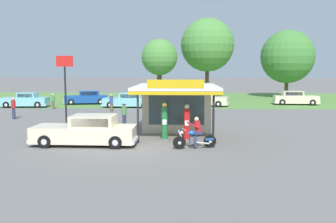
{
  "coord_description": "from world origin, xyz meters",
  "views": [
    {
      "loc": [
        1.92,
        -18.24,
        3.96
      ],
      "look_at": [
        1.05,
        3.62,
        1.4
      ],
      "focal_mm": 39.29,
      "sensor_mm": 36.0,
      "label": 1
    }
  ],
  "objects_px": {
    "bystander_chatting_near_pumps": "(111,102)",
    "roadside_pole_sign": "(65,79)",
    "parked_car_back_row_right": "(25,101)",
    "bystander_leaning_by_kiosk": "(13,108)",
    "bystander_strolling_foreground": "(53,101)",
    "gas_pump_nearside": "(165,123)",
    "parked_car_back_row_centre": "(87,98)",
    "bystander_standing_back_lot": "(124,114)",
    "parked_car_back_row_centre_left": "(129,101)",
    "parked_car_back_row_left": "(203,99)",
    "featured_classic_sedan": "(86,131)",
    "parked_car_back_row_centre_right": "(295,98)",
    "motorcycle_with_rider": "(196,135)",
    "gas_pump_offside": "(187,124)"
  },
  "relations": [
    {
      "from": "featured_classic_sedan",
      "to": "bystander_chatting_near_pumps",
      "type": "relative_size",
      "value": 3.36
    },
    {
      "from": "motorcycle_with_rider",
      "to": "roadside_pole_sign",
      "type": "bearing_deg",
      "value": 144.63
    },
    {
      "from": "gas_pump_nearside",
      "to": "parked_car_back_row_right",
      "type": "height_order",
      "value": "gas_pump_nearside"
    },
    {
      "from": "bystander_standing_back_lot",
      "to": "bystander_leaning_by_kiosk",
      "type": "distance_m",
      "value": 9.82
    },
    {
      "from": "featured_classic_sedan",
      "to": "parked_car_back_row_right",
      "type": "bearing_deg",
      "value": 121.33
    },
    {
      "from": "featured_classic_sedan",
      "to": "bystander_strolling_foreground",
      "type": "distance_m",
      "value": 18.71
    },
    {
      "from": "parked_car_back_row_centre_right",
      "to": "bystander_standing_back_lot",
      "type": "height_order",
      "value": "bystander_standing_back_lot"
    },
    {
      "from": "bystander_strolling_foreground",
      "to": "parked_car_back_row_left",
      "type": "bearing_deg",
      "value": 12.97
    },
    {
      "from": "parked_car_back_row_centre_right",
      "to": "bystander_strolling_foreground",
      "type": "distance_m",
      "value": 25.77
    },
    {
      "from": "parked_car_back_row_centre_right",
      "to": "bystander_leaning_by_kiosk",
      "type": "bearing_deg",
      "value": -153.6
    },
    {
      "from": "parked_car_back_row_centre",
      "to": "parked_car_back_row_right",
      "type": "xyz_separation_m",
      "value": [
        -5.47,
        -3.64,
        -0.0
      ]
    },
    {
      "from": "parked_car_back_row_centre_right",
      "to": "bystander_leaning_by_kiosk",
      "type": "height_order",
      "value": "bystander_leaning_by_kiosk"
    },
    {
      "from": "parked_car_back_row_left",
      "to": "bystander_standing_back_lot",
      "type": "height_order",
      "value": "parked_car_back_row_left"
    },
    {
      "from": "gas_pump_nearside",
      "to": "bystander_chatting_near_pumps",
      "type": "distance_m",
      "value": 14.67
    },
    {
      "from": "featured_classic_sedan",
      "to": "bystander_leaning_by_kiosk",
      "type": "distance_m",
      "value": 12.6
    },
    {
      "from": "parked_car_back_row_left",
      "to": "gas_pump_offside",
      "type": "bearing_deg",
      "value": -95.75
    },
    {
      "from": "gas_pump_nearside",
      "to": "bystander_strolling_foreground",
      "type": "relative_size",
      "value": 1.4
    },
    {
      "from": "parked_car_back_row_right",
      "to": "roadside_pole_sign",
      "type": "height_order",
      "value": "roadside_pole_sign"
    },
    {
      "from": "parked_car_back_row_right",
      "to": "bystander_leaning_by_kiosk",
      "type": "height_order",
      "value": "bystander_leaning_by_kiosk"
    },
    {
      "from": "bystander_chatting_near_pumps",
      "to": "roadside_pole_sign",
      "type": "bearing_deg",
      "value": -97.09
    },
    {
      "from": "bystander_leaning_by_kiosk",
      "to": "bystander_chatting_near_pumps",
      "type": "bearing_deg",
      "value": 38.96
    },
    {
      "from": "parked_car_back_row_left",
      "to": "parked_car_back_row_centre",
      "type": "xyz_separation_m",
      "value": [
        -12.9,
        1.62,
        -0.02
      ]
    },
    {
      "from": "parked_car_back_row_right",
      "to": "bystander_strolling_foreground",
      "type": "relative_size",
      "value": 3.28
    },
    {
      "from": "featured_classic_sedan",
      "to": "bystander_leaning_by_kiosk",
      "type": "height_order",
      "value": "bystander_leaning_by_kiosk"
    },
    {
      "from": "parked_car_back_row_left",
      "to": "parked_car_back_row_right",
      "type": "height_order",
      "value": "parked_car_back_row_left"
    },
    {
      "from": "motorcycle_with_rider",
      "to": "parked_car_back_row_left",
      "type": "xyz_separation_m",
      "value": [
        1.51,
        21.05,
        0.05
      ]
    },
    {
      "from": "gas_pump_nearside",
      "to": "parked_car_back_row_centre",
      "type": "bearing_deg",
      "value": 115.21
    },
    {
      "from": "motorcycle_with_rider",
      "to": "bystander_strolling_foreground",
      "type": "bearing_deg",
      "value": 127.39
    },
    {
      "from": "parked_car_back_row_centre_left",
      "to": "bystander_chatting_near_pumps",
      "type": "height_order",
      "value": "bystander_chatting_near_pumps"
    },
    {
      "from": "parked_car_back_row_centre_left",
      "to": "parked_car_back_row_left",
      "type": "bearing_deg",
      "value": 12.97
    },
    {
      "from": "parked_car_back_row_left",
      "to": "parked_car_back_row_centre_right",
      "type": "relative_size",
      "value": 1.16
    },
    {
      "from": "motorcycle_with_rider",
      "to": "roadside_pole_sign",
      "type": "height_order",
      "value": "roadside_pole_sign"
    },
    {
      "from": "bystander_strolling_foreground",
      "to": "gas_pump_nearside",
      "type": "bearing_deg",
      "value": -52.96
    },
    {
      "from": "gas_pump_offside",
      "to": "parked_car_back_row_centre_left",
      "type": "xyz_separation_m",
      "value": [
        -5.74,
        17.34,
        -0.24
      ]
    },
    {
      "from": "bystander_chatting_near_pumps",
      "to": "bystander_standing_back_lot",
      "type": "xyz_separation_m",
      "value": [
        2.57,
        -8.65,
        -0.03
      ]
    },
    {
      "from": "roadside_pole_sign",
      "to": "gas_pump_offside",
      "type": "bearing_deg",
      "value": -26.73
    },
    {
      "from": "parked_car_back_row_left",
      "to": "featured_classic_sedan",
      "type": "bearing_deg",
      "value": -109.28
    },
    {
      "from": "bystander_strolling_foreground",
      "to": "bystander_leaning_by_kiosk",
      "type": "xyz_separation_m",
      "value": [
        -0.48,
        -7.51,
        0.14
      ]
    },
    {
      "from": "motorcycle_with_rider",
      "to": "parked_car_back_row_centre_right",
      "type": "xyz_separation_m",
      "value": [
        11.77,
        22.86,
        0.05
      ]
    },
    {
      "from": "parked_car_back_row_right",
      "to": "bystander_leaning_by_kiosk",
      "type": "xyz_separation_m",
      "value": [
        2.93,
        -8.93,
        0.23
      ]
    },
    {
      "from": "gas_pump_nearside",
      "to": "bystander_strolling_foreground",
      "type": "bearing_deg",
      "value": 127.04
    },
    {
      "from": "parked_car_back_row_centre_right",
      "to": "parked_car_back_row_right",
      "type": "distance_m",
      "value": 28.89
    },
    {
      "from": "gas_pump_nearside",
      "to": "roadside_pole_sign",
      "type": "bearing_deg",
      "value": 149.27
    },
    {
      "from": "parked_car_back_row_right",
      "to": "bystander_leaning_by_kiosk",
      "type": "bearing_deg",
      "value": -71.83
    },
    {
      "from": "parked_car_back_row_centre",
      "to": "parked_car_back_row_right",
      "type": "distance_m",
      "value": 6.57
    },
    {
      "from": "parked_car_back_row_centre_right",
      "to": "parked_car_back_row_left",
      "type": "bearing_deg",
      "value": -170.02
    },
    {
      "from": "featured_classic_sedan",
      "to": "parked_car_back_row_centre_right",
      "type": "relative_size",
      "value": 1.11
    },
    {
      "from": "parked_car_back_row_centre",
      "to": "bystander_leaning_by_kiosk",
      "type": "bearing_deg",
      "value": -101.43
    },
    {
      "from": "parked_car_back_row_centre",
      "to": "parked_car_back_row_centre_left",
      "type": "bearing_deg",
      "value": -32.86
    },
    {
      "from": "gas_pump_nearside",
      "to": "parked_car_back_row_centre",
      "type": "height_order",
      "value": "gas_pump_nearside"
    }
  ]
}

